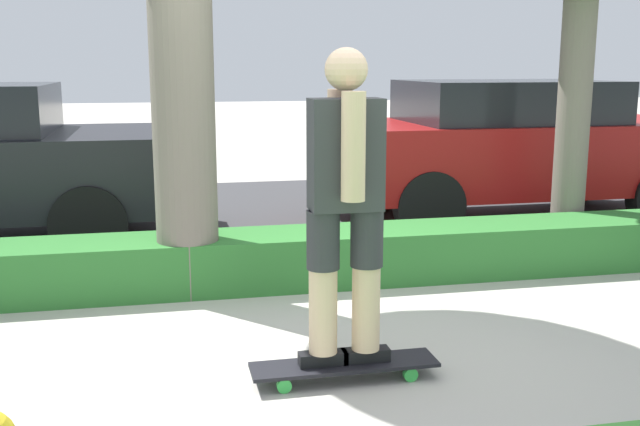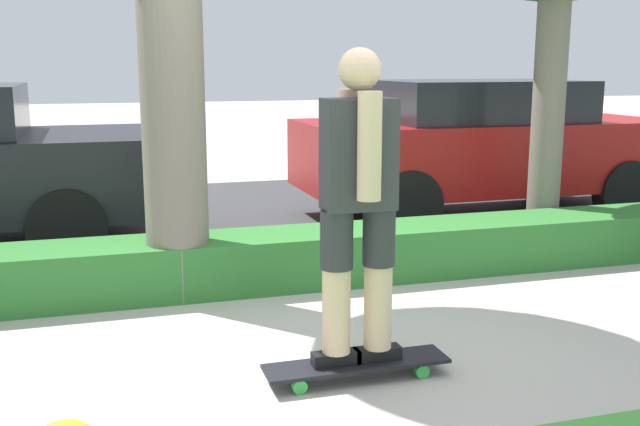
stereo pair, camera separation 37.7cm
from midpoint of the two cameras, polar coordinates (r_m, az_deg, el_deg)
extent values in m
plane|color=#ADA89E|center=(4.36, 0.19, -11.23)|extent=(60.00, 60.00, 0.00)
cube|color=#38383A|center=(8.31, -8.29, -0.39)|extent=(12.97, 5.00, 0.01)
cube|color=#2D702D|center=(5.77, -4.46, -3.49)|extent=(12.97, 0.60, 0.40)
cube|color=black|center=(4.10, 0.13, -11.44)|extent=(1.01, 0.24, 0.02)
cylinder|color=green|center=(4.14, 5.15, -11.95)|extent=(0.08, 0.04, 0.08)
cylinder|color=green|center=(4.30, 4.24, -11.05)|extent=(0.08, 0.04, 0.08)
cylinder|color=green|center=(3.96, -4.36, -13.09)|extent=(0.08, 0.04, 0.08)
cylinder|color=green|center=(4.12, -4.91, -12.09)|extent=(0.08, 0.04, 0.08)
cube|color=black|center=(4.05, -1.48, -11.03)|extent=(0.26, 0.09, 0.07)
cylinder|color=beige|center=(3.91, -1.51, -5.35)|extent=(0.15, 0.15, 0.77)
cylinder|color=#2D2D33|center=(3.85, -1.53, -2.06)|extent=(0.17, 0.17, 0.31)
cube|color=black|center=(4.11, 1.72, -10.68)|extent=(0.26, 0.09, 0.07)
cylinder|color=beige|center=(3.97, 1.76, -5.07)|extent=(0.15, 0.15, 0.77)
cylinder|color=#2D2D33|center=(3.92, 1.78, -1.83)|extent=(0.17, 0.17, 0.31)
cube|color=#333338|center=(3.80, 0.14, 4.47)|extent=(0.37, 0.20, 0.57)
cylinder|color=beige|center=(3.65, 0.84, 5.08)|extent=(0.12, 0.12, 0.53)
cylinder|color=beige|center=(3.94, -0.51, 5.54)|extent=(0.12, 0.12, 0.53)
sphere|color=beige|center=(3.78, 0.15, 10.90)|extent=(0.22, 0.22, 0.22)
cylinder|color=#70665B|center=(5.39, -13.22, 9.69)|extent=(0.45, 0.45, 3.09)
cylinder|color=#70665B|center=(7.01, 15.57, 8.17)|extent=(0.29, 0.29, 2.67)
cylinder|color=black|center=(6.66, -20.25, -1.02)|extent=(0.66, 0.23, 0.66)
cylinder|color=black|center=(8.37, -19.60, 1.43)|extent=(0.66, 0.23, 0.66)
cube|color=maroon|center=(8.42, 11.14, 4.49)|extent=(4.04, 1.76, 0.72)
cube|color=black|center=(8.32, 10.55, 8.43)|extent=(2.11, 1.54, 0.43)
cylinder|color=black|center=(8.49, 21.05, 1.52)|extent=(0.68, 0.21, 0.68)
cylinder|color=black|center=(9.77, 15.38, 3.07)|extent=(0.68, 0.21, 0.68)
cylinder|color=black|center=(7.24, 5.20, 0.67)|extent=(0.68, 0.21, 0.68)
cylinder|color=black|center=(8.72, 1.30, 2.52)|extent=(0.68, 0.21, 0.68)
camera|label=1|loc=(0.19, 87.70, 0.46)|focal=42.00mm
camera|label=2|loc=(0.19, -92.30, -0.46)|focal=42.00mm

